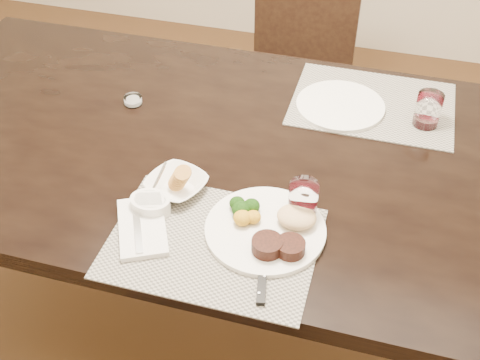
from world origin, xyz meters
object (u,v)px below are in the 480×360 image
(dinner_plate, at_px, (271,229))
(cracker_bowl, at_px, (177,184))
(steak_knife, at_px, (265,277))
(far_plate, at_px, (340,106))
(wine_glass_near, at_px, (303,201))
(chair_far, at_px, (299,57))

(dinner_plate, xyz_separation_m, cracker_bowl, (-0.25, 0.08, 0.00))
(steak_knife, bearing_deg, cracker_bowl, 131.36)
(cracker_bowl, distance_m, far_plate, 0.57)
(wine_glass_near, bearing_deg, dinner_plate, -125.23)
(far_plate, bearing_deg, steak_knife, -94.92)
(dinner_plate, distance_m, cracker_bowl, 0.27)
(chair_far, height_order, cracker_bowl, chair_far)
(cracker_bowl, xyz_separation_m, far_plate, (0.33, 0.46, -0.01))
(chair_far, bearing_deg, steak_knife, -82.14)
(dinner_plate, bearing_deg, far_plate, 75.86)
(chair_far, xyz_separation_m, wine_glass_near, (0.22, -1.14, 0.29))
(dinner_plate, height_order, far_plate, dinner_plate)
(wine_glass_near, relative_size, far_plate, 0.37)
(wine_glass_near, height_order, far_plate, wine_glass_near)
(steak_knife, relative_size, cracker_bowl, 1.22)
(dinner_plate, bearing_deg, wine_glass_near, 48.69)
(chair_far, relative_size, far_plate, 3.55)
(steak_knife, height_order, wine_glass_near, wine_glass_near)
(cracker_bowl, height_order, far_plate, cracker_bowl)
(chair_far, bearing_deg, wine_glass_near, -78.90)
(dinner_plate, height_order, cracker_bowl, cracker_bowl)
(dinner_plate, height_order, steak_knife, dinner_plate)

